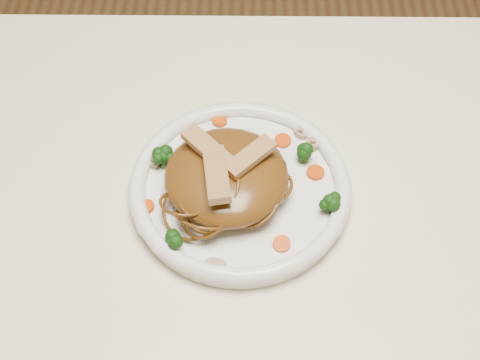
{
  "coord_description": "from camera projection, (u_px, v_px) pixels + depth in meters",
  "views": [
    {
      "loc": [
        -0.06,
        -0.39,
        1.39
      ],
      "look_at": [
        -0.06,
        0.07,
        0.78
      ],
      "focal_mm": 49.79,
      "sensor_mm": 36.0,
      "label": 1
    }
  ],
  "objects": [
    {
      "name": "table",
      "position": [
        290.0,
        288.0,
        0.83
      ],
      "size": [
        1.2,
        0.8,
        0.75
      ],
      "color": "#F2E6CD",
      "rests_on": "ground"
    },
    {
      "name": "plate",
      "position": [
        240.0,
        191.0,
        0.79
      ],
      "size": [
        0.33,
        0.33,
        0.02
      ],
      "primitive_type": "cylinder",
      "rotation": [
        0.0,
        0.0,
        0.35
      ],
      "color": "white",
      "rests_on": "table"
    },
    {
      "name": "noodle_mound",
      "position": [
        226.0,
        176.0,
        0.76
      ],
      "size": [
        0.15,
        0.15,
        0.05
      ],
      "primitive_type": "ellipsoid",
      "rotation": [
        0.0,
        0.0,
        -0.08
      ],
      "color": "brown",
      "rests_on": "plate"
    },
    {
      "name": "chicken_a",
      "position": [
        250.0,
        157.0,
        0.74
      ],
      "size": [
        0.06,
        0.06,
        0.01
      ],
      "primitive_type": "cube",
      "rotation": [
        0.0,
        0.0,
        0.76
      ],
      "color": "tan",
      "rests_on": "noodle_mound"
    },
    {
      "name": "chicken_b",
      "position": [
        207.0,
        147.0,
        0.74
      ],
      "size": [
        0.06,
        0.06,
        0.01
      ],
      "primitive_type": "cube",
      "rotation": [
        0.0,
        0.0,
        2.34
      ],
      "color": "tan",
      "rests_on": "noodle_mound"
    },
    {
      "name": "chicken_c",
      "position": [
        217.0,
        174.0,
        0.72
      ],
      "size": [
        0.03,
        0.08,
        0.01
      ],
      "primitive_type": "cube",
      "rotation": [
        0.0,
        0.0,
        4.84
      ],
      "color": "tan",
      "rests_on": "noodle_mound"
    },
    {
      "name": "broccoli_0",
      "position": [
        304.0,
        152.0,
        0.79
      ],
      "size": [
        0.04,
        0.04,
        0.03
      ],
      "primitive_type": null,
      "rotation": [
        0.0,
        0.0,
        -0.43
      ],
      "color": "#15430E",
      "rests_on": "plate"
    },
    {
      "name": "broccoli_1",
      "position": [
        164.0,
        158.0,
        0.79
      ],
      "size": [
        0.03,
        0.03,
        0.03
      ],
      "primitive_type": null,
      "rotation": [
        0.0,
        0.0,
        0.34
      ],
      "color": "#15430E",
      "rests_on": "plate"
    },
    {
      "name": "broccoli_2",
      "position": [
        170.0,
        239.0,
        0.72
      ],
      "size": [
        0.03,
        0.03,
        0.03
      ],
      "primitive_type": null,
      "rotation": [
        0.0,
        0.0,
        0.09
      ],
      "color": "#15430E",
      "rests_on": "plate"
    },
    {
      "name": "broccoli_3",
      "position": [
        329.0,
        201.0,
        0.75
      ],
      "size": [
        0.03,
        0.03,
        0.03
      ],
      "primitive_type": null,
      "rotation": [
        0.0,
        0.0,
        0.03
      ],
      "color": "#15430E",
      "rests_on": "plate"
    },
    {
      "name": "carrot_0",
      "position": [
        283.0,
        141.0,
        0.82
      ],
      "size": [
        0.03,
        0.03,
        0.0
      ],
      "primitive_type": "cylinder",
      "rotation": [
        0.0,
        0.0,
        0.3
      ],
      "color": "#CE4D07",
      "rests_on": "plate"
    },
    {
      "name": "carrot_1",
      "position": [
        147.0,
        206.0,
        0.76
      ],
      "size": [
        0.02,
        0.02,
        0.0
      ],
      "primitive_type": "cylinder",
      "rotation": [
        0.0,
        0.0,
        0.28
      ],
      "color": "#CE4D07",
      "rests_on": "plate"
    },
    {
      "name": "carrot_2",
      "position": [
        315.0,
        173.0,
        0.79
      ],
      "size": [
        0.03,
        0.03,
        0.0
      ],
      "primitive_type": "cylinder",
      "rotation": [
        0.0,
        0.0,
        -0.32
      ],
      "color": "#CE4D07",
      "rests_on": "plate"
    },
    {
      "name": "carrot_3",
      "position": [
        220.0,
        121.0,
        0.84
      ],
      "size": [
        0.02,
        0.02,
        0.0
      ],
      "primitive_type": "cylinder",
      "rotation": [
        0.0,
        0.0,
        -0.23
      ],
      "color": "#CE4D07",
      "rests_on": "plate"
    },
    {
      "name": "carrot_4",
      "position": [
        282.0,
        244.0,
        0.73
      ],
      "size": [
        0.02,
        0.02,
        0.0
      ],
      "primitive_type": "cylinder",
      "rotation": [
        0.0,
        0.0,
        0.19
      ],
      "color": "#CE4D07",
      "rests_on": "plate"
    },
    {
      "name": "mushroom_0",
      "position": [
        214.0,
        266.0,
        0.71
      ],
      "size": [
        0.03,
        0.03,
        0.01
      ],
      "primitive_type": "cylinder",
      "rotation": [
        0.0,
        0.0,
        0.09
      ],
      "color": "tan",
      "rests_on": "plate"
    },
    {
      "name": "mushroom_1",
      "position": [
        313.0,
        143.0,
        0.82
      ],
      "size": [
        0.03,
        0.03,
        0.01
      ],
      "primitive_type": "cylinder",
      "rotation": [
        0.0,
        0.0,
        1.17
      ],
      "color": "tan",
      "rests_on": "plate"
    },
    {
      "name": "mushroom_2",
      "position": [
        153.0,
        162.0,
        0.8
      ],
      "size": [
        0.03,
        0.03,
        0.01
      ],
      "primitive_type": "cylinder",
      "rotation": [
        0.0,
        0.0,
        -1.01
      ],
      "color": "tan",
      "rests_on": "plate"
    },
    {
      "name": "mushroom_3",
      "position": [
        300.0,
        133.0,
        0.83
      ],
      "size": [
        0.03,
        0.03,
        0.01
      ],
      "primitive_type": "cylinder",
      "rotation": [
        0.0,
        0.0,
        2.24
      ],
      "color": "tan",
      "rests_on": "plate"
    }
  ]
}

